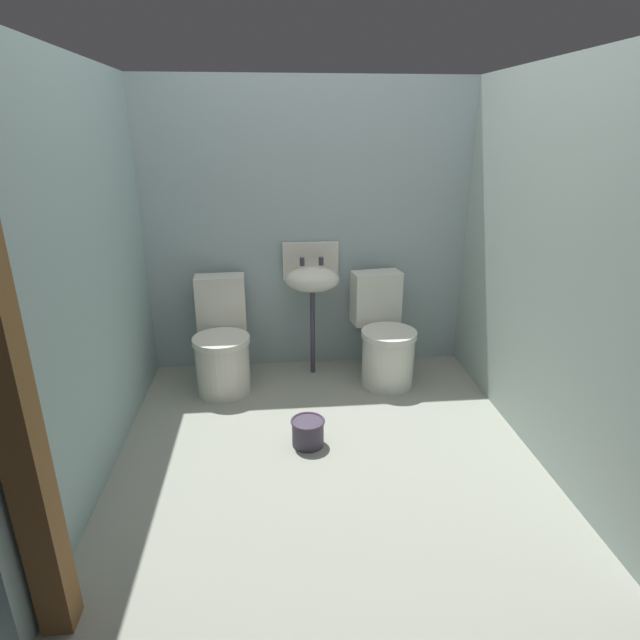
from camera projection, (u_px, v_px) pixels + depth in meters
ground_plane at (325, 453)px, 3.10m from camera, size 2.81×2.82×0.08m
wall_back at (308, 230)px, 3.89m from camera, size 2.81×0.10×2.13m
wall_left at (84, 276)px, 2.70m from camera, size 0.10×2.62×2.13m
wall_right at (545, 264)px, 2.92m from camera, size 0.10×2.62×2.13m
wooden_door_post at (5, 374)px, 1.63m from camera, size 0.12×0.12×2.13m
toilet_left at (222, 345)px, 3.72m from camera, size 0.42×0.61×0.78m
toilet_right at (384, 339)px, 3.83m from camera, size 0.46×0.64×0.78m
sink at (312, 278)px, 3.80m from camera, size 0.42×0.35×0.99m
bucket at (308, 432)px, 3.09m from camera, size 0.21×0.21×0.17m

